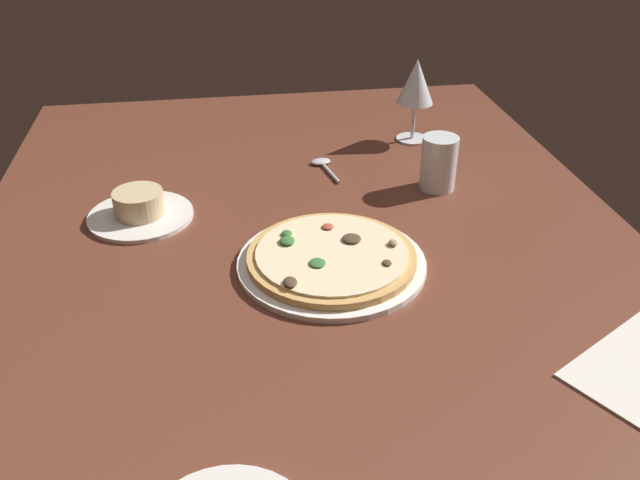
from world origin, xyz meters
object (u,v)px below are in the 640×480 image
water_glass (438,166)px  spoon (323,165)px  wine_glass_far (416,83)px  pizza_main (331,259)px  ramekin_on_saucer (140,209)px

water_glass → spoon: water_glass is taller
wine_glass_far → water_glass: (-23.24, 1.75, -8.16)cm
pizza_main → wine_glass_far: 54.51cm
wine_glass_far → spoon: (-10.81, 21.28, -12.05)cm
water_glass → spoon: size_ratio=0.88×
ramekin_on_saucer → spoon: ramekin_on_saucer is taller
ramekin_on_saucer → wine_glass_far: (26.60, -55.86, 10.73)cm
ramekin_on_saucer → water_glass: bearing=-86.4°
wine_glass_far → water_glass: bearing=175.7°
pizza_main → wine_glass_far: wine_glass_far is taller
pizza_main → water_glass: 33.73cm
pizza_main → spoon: 36.15cm
wine_glass_far → water_glass: 24.69cm
pizza_main → wine_glass_far: (46.66, -25.81, 11.29)cm
ramekin_on_saucer → wine_glass_far: wine_glass_far is taller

